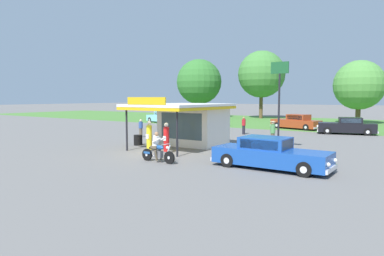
{
  "coord_description": "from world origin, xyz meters",
  "views": [
    {
      "loc": [
        13.3,
        -15.98,
        3.34
      ],
      "look_at": [
        0.94,
        2.11,
        1.4
      ],
      "focal_mm": 32.29,
      "sensor_mm": 36.0,
      "label": 1
    }
  ],
  "objects_px": {
    "roadside_pole_sign": "(279,92)",
    "spare_tire_stack": "(138,140)",
    "parked_car_back_row_centre_left": "(296,122)",
    "parked_car_back_row_left": "(163,118)",
    "bystander_leaning_by_kiosk": "(141,128)",
    "parked_car_back_row_far_left": "(206,119)",
    "featured_classic_sedan": "(270,154)",
    "parked_car_back_row_centre": "(347,126)",
    "bystander_standing_back_lot": "(163,127)",
    "motorcycle_with_rider": "(157,150)",
    "bystander_admiring_sedan": "(273,132)",
    "gas_pump_nearside": "(149,137)",
    "bystander_chatting_near_pumps": "(244,125)",
    "gas_pump_offside": "(166,139)"
  },
  "relations": [
    {
      "from": "parked_car_back_row_far_left",
      "to": "roadside_pole_sign",
      "type": "xyz_separation_m",
      "value": [
        14.33,
        -14.46,
        2.95
      ]
    },
    {
      "from": "parked_car_back_row_centre_left",
      "to": "bystander_chatting_near_pumps",
      "type": "bearing_deg",
      "value": -105.75
    },
    {
      "from": "roadside_pole_sign",
      "to": "spare_tire_stack",
      "type": "xyz_separation_m",
      "value": [
        -9.22,
        -2.6,
        -3.32
      ]
    },
    {
      "from": "parked_car_back_row_far_left",
      "to": "parked_car_back_row_left",
      "type": "relative_size",
      "value": 0.97
    },
    {
      "from": "parked_car_back_row_left",
      "to": "bystander_standing_back_lot",
      "type": "relative_size",
      "value": 3.62
    },
    {
      "from": "motorcycle_with_rider",
      "to": "spare_tire_stack",
      "type": "height_order",
      "value": "motorcycle_with_rider"
    },
    {
      "from": "parked_car_back_row_centre_left",
      "to": "bystander_chatting_near_pumps",
      "type": "height_order",
      "value": "bystander_chatting_near_pumps"
    },
    {
      "from": "featured_classic_sedan",
      "to": "bystander_leaning_by_kiosk",
      "type": "height_order",
      "value": "bystander_leaning_by_kiosk"
    },
    {
      "from": "parked_car_back_row_far_left",
      "to": "bystander_admiring_sedan",
      "type": "distance_m",
      "value": 17.68
    },
    {
      "from": "parked_car_back_row_left",
      "to": "roadside_pole_sign",
      "type": "xyz_separation_m",
      "value": [
        21.53,
        -15.25,
        2.99
      ]
    },
    {
      "from": "featured_classic_sedan",
      "to": "bystander_standing_back_lot",
      "type": "xyz_separation_m",
      "value": [
        -12.85,
        7.87,
        0.15
      ]
    },
    {
      "from": "bystander_admiring_sedan",
      "to": "spare_tire_stack",
      "type": "relative_size",
      "value": 2.4
    },
    {
      "from": "parked_car_back_row_far_left",
      "to": "bystander_standing_back_lot",
      "type": "distance_m",
      "value": 11.93
    },
    {
      "from": "parked_car_back_row_centre",
      "to": "gas_pump_offside",
      "type": "bearing_deg",
      "value": -111.12
    },
    {
      "from": "motorcycle_with_rider",
      "to": "bystander_admiring_sedan",
      "type": "distance_m",
      "value": 9.6
    },
    {
      "from": "bystander_standing_back_lot",
      "to": "bystander_leaning_by_kiosk",
      "type": "xyz_separation_m",
      "value": [
        -1.0,
        -1.74,
        -0.04
      ]
    },
    {
      "from": "parked_car_back_row_far_left",
      "to": "parked_car_back_row_centre",
      "type": "height_order",
      "value": "parked_car_back_row_far_left"
    },
    {
      "from": "bystander_chatting_near_pumps",
      "to": "parked_car_back_row_far_left",
      "type": "bearing_deg",
      "value": 141.83
    },
    {
      "from": "spare_tire_stack",
      "to": "parked_car_back_row_far_left",
      "type": "bearing_deg",
      "value": 106.69
    },
    {
      "from": "motorcycle_with_rider",
      "to": "parked_car_back_row_centre",
      "type": "bearing_deg",
      "value": 75.06
    },
    {
      "from": "bystander_chatting_near_pumps",
      "to": "roadside_pole_sign",
      "type": "height_order",
      "value": "roadside_pole_sign"
    },
    {
      "from": "gas_pump_nearside",
      "to": "parked_car_back_row_left",
      "type": "bearing_deg",
      "value": 127.2
    },
    {
      "from": "gas_pump_nearside",
      "to": "bystander_standing_back_lot",
      "type": "distance_m",
      "value": 8.45
    },
    {
      "from": "parked_car_back_row_far_left",
      "to": "spare_tire_stack",
      "type": "height_order",
      "value": "parked_car_back_row_far_left"
    },
    {
      "from": "gas_pump_offside",
      "to": "parked_car_back_row_left",
      "type": "xyz_separation_m",
      "value": [
        -16.11,
        19.43,
        -0.15
      ]
    },
    {
      "from": "motorcycle_with_rider",
      "to": "parked_car_back_row_centre",
      "type": "height_order",
      "value": "motorcycle_with_rider"
    },
    {
      "from": "bystander_standing_back_lot",
      "to": "spare_tire_stack",
      "type": "relative_size",
      "value": 2.17
    },
    {
      "from": "featured_classic_sedan",
      "to": "parked_car_back_row_left",
      "type": "height_order",
      "value": "parked_car_back_row_left"
    },
    {
      "from": "parked_car_back_row_centre",
      "to": "parked_car_back_row_left",
      "type": "bearing_deg",
      "value": 175.94
    },
    {
      "from": "bystander_leaning_by_kiosk",
      "to": "spare_tire_stack",
      "type": "relative_size",
      "value": 2.09
    },
    {
      "from": "parked_car_back_row_centre",
      "to": "bystander_admiring_sedan",
      "type": "xyz_separation_m",
      "value": [
        -2.78,
        -11.13,
        0.23
      ]
    },
    {
      "from": "bystander_standing_back_lot",
      "to": "bystander_chatting_near_pumps",
      "type": "xyz_separation_m",
      "value": [
        5.16,
        5.22,
        0.0
      ]
    },
    {
      "from": "parked_car_back_row_far_left",
      "to": "spare_tire_stack",
      "type": "bearing_deg",
      "value": -73.31
    },
    {
      "from": "featured_classic_sedan",
      "to": "parked_car_back_row_far_left",
      "type": "relative_size",
      "value": 1.02
    },
    {
      "from": "parked_car_back_row_centre",
      "to": "roadside_pole_sign",
      "type": "xyz_separation_m",
      "value": [
        -1.46,
        -13.62,
        2.98
      ]
    },
    {
      "from": "parked_car_back_row_centre_left",
      "to": "parked_car_back_row_left",
      "type": "xyz_separation_m",
      "value": [
        -17.53,
        -0.84,
        -0.02
      ]
    },
    {
      "from": "spare_tire_stack",
      "to": "bystander_chatting_near_pumps",
      "type": "bearing_deg",
      "value": 74.55
    },
    {
      "from": "parked_car_back_row_centre",
      "to": "spare_tire_stack",
      "type": "height_order",
      "value": "parked_car_back_row_centre"
    },
    {
      "from": "parked_car_back_row_centre",
      "to": "bystander_standing_back_lot",
      "type": "bearing_deg",
      "value": -140.17
    },
    {
      "from": "bystander_leaning_by_kiosk",
      "to": "parked_car_back_row_centre",
      "type": "bearing_deg",
      "value": 41.97
    },
    {
      "from": "featured_classic_sedan",
      "to": "parked_car_back_row_far_left",
      "type": "xyz_separation_m",
      "value": [
        -15.77,
        19.44,
        0.05
      ]
    },
    {
      "from": "bystander_leaning_by_kiosk",
      "to": "roadside_pole_sign",
      "type": "bearing_deg",
      "value": -5.26
    },
    {
      "from": "parked_car_back_row_centre",
      "to": "bystander_leaning_by_kiosk",
      "type": "height_order",
      "value": "parked_car_back_row_centre"
    },
    {
      "from": "gas_pump_nearside",
      "to": "bystander_admiring_sedan",
      "type": "relative_size",
      "value": 1.1
    },
    {
      "from": "bystander_leaning_by_kiosk",
      "to": "parked_car_back_row_centre_left",
      "type": "bearing_deg",
      "value": 60.65
    },
    {
      "from": "parked_car_back_row_left",
      "to": "spare_tire_stack",
      "type": "xyz_separation_m",
      "value": [
        12.32,
        -17.85,
        -0.33
      ]
    },
    {
      "from": "parked_car_back_row_centre_left",
      "to": "bystander_admiring_sedan",
      "type": "relative_size",
      "value": 3.25
    },
    {
      "from": "parked_car_back_row_centre_left",
      "to": "parked_car_back_row_left",
      "type": "relative_size",
      "value": 0.99
    },
    {
      "from": "parked_car_back_row_centre",
      "to": "bystander_admiring_sedan",
      "type": "bearing_deg",
      "value": -104.01
    },
    {
      "from": "gas_pump_offside",
      "to": "parked_car_back_row_far_left",
      "type": "distance_m",
      "value": 20.66
    }
  ]
}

